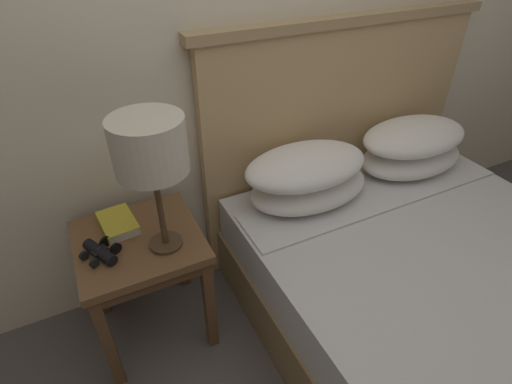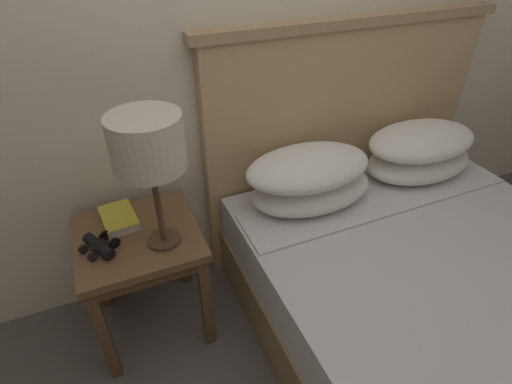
# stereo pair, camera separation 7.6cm
# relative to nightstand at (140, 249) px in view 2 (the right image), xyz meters

# --- Properties ---
(wall_back) EXTENTS (8.00, 0.06, 2.60)m
(wall_back) POSITION_rel_nightstand_xyz_m (0.56, 0.31, 0.83)
(wall_back) COLOR beige
(wall_back) RESTS_ON ground_plane
(nightstand) EXTENTS (0.49, 0.48, 0.56)m
(nightstand) POSITION_rel_nightstand_xyz_m (0.00, 0.00, 0.00)
(nightstand) COLOR brown
(nightstand) RESTS_ON ground_plane
(bed) EXTENTS (1.59, 1.95, 1.26)m
(bed) POSITION_rel_nightstand_xyz_m (1.13, -0.59, -0.17)
(bed) COLOR olive
(bed) RESTS_ON ground_plane
(table_lamp) EXTENTS (0.25, 0.25, 0.54)m
(table_lamp) POSITION_rel_nightstand_xyz_m (0.09, -0.09, 0.52)
(table_lamp) COLOR #4C3823
(table_lamp) RESTS_ON nightstand
(book_on_nightstand) EXTENTS (0.15, 0.21, 0.04)m
(book_on_nightstand) POSITION_rel_nightstand_xyz_m (-0.06, 0.11, 0.11)
(book_on_nightstand) COLOR silver
(book_on_nightstand) RESTS_ON nightstand
(binoculars_pair) EXTENTS (0.16, 0.16, 0.05)m
(binoculars_pair) POSITION_rel_nightstand_xyz_m (-0.15, -0.04, 0.11)
(binoculars_pair) COLOR black
(binoculars_pair) RESTS_ON nightstand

